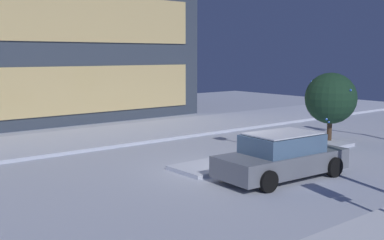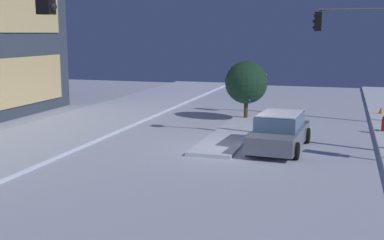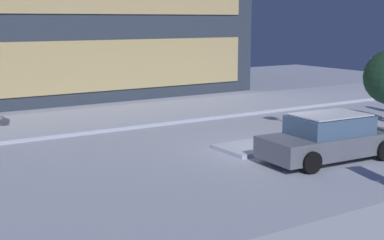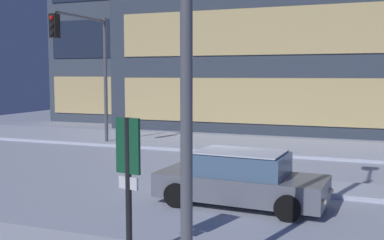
{
  "view_description": "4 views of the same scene",
  "coord_description": "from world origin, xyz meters",
  "px_view_note": "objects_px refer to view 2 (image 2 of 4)",
  "views": [
    {
      "loc": [
        -10.64,
        -11.69,
        4.0
      ],
      "look_at": [
        -0.47,
        0.91,
        1.73
      ],
      "focal_mm": 43.81,
      "sensor_mm": 36.0,
      "label": 1
    },
    {
      "loc": [
        -18.97,
        -4.35,
        4.66
      ],
      "look_at": [
        -2.6,
        0.69,
        1.67
      ],
      "focal_mm": 46.5,
      "sensor_mm": 36.0,
      "label": 2
    },
    {
      "loc": [
        -11.61,
        -13.61,
        4.42
      ],
      "look_at": [
        -2.39,
        0.85,
        1.2
      ],
      "focal_mm": 50.19,
      "sensor_mm": 36.0,
      "label": 3
    },
    {
      "loc": [
        4.21,
        -14.14,
        3.56
      ],
      "look_at": [
        -1.4,
        0.66,
        2.02
      ],
      "focal_mm": 43.86,
      "sensor_mm": 36.0,
      "label": 4
    }
  ],
  "objects_px": {
    "traffic_light_corner_near_right": "(360,42)",
    "fire_hydrant": "(384,125)",
    "decorated_tree_median": "(246,82)",
    "construction_cone": "(381,111)",
    "car_near": "(280,132)"
  },
  "relations": [
    {
      "from": "traffic_light_corner_near_right",
      "to": "fire_hydrant",
      "type": "relative_size",
      "value": 7.08
    },
    {
      "from": "fire_hydrant",
      "to": "traffic_light_corner_near_right",
      "type": "bearing_deg",
      "value": 22.57
    },
    {
      "from": "traffic_light_corner_near_right",
      "to": "fire_hydrant",
      "type": "xyz_separation_m",
      "value": [
        -2.99,
        -1.24,
        -3.82
      ]
    },
    {
      "from": "traffic_light_corner_near_right",
      "to": "decorated_tree_median",
      "type": "distance_m",
      "value": 6.2
    },
    {
      "from": "traffic_light_corner_near_right",
      "to": "fire_hydrant",
      "type": "height_order",
      "value": "traffic_light_corner_near_right"
    },
    {
      "from": "fire_hydrant",
      "to": "construction_cone",
      "type": "bearing_deg",
      "value": -2.08
    },
    {
      "from": "traffic_light_corner_near_right",
      "to": "fire_hydrant",
      "type": "distance_m",
      "value": 5.01
    },
    {
      "from": "construction_cone",
      "to": "decorated_tree_median",
      "type": "bearing_deg",
      "value": 117.19
    },
    {
      "from": "car_near",
      "to": "construction_cone",
      "type": "relative_size",
      "value": 8.65
    },
    {
      "from": "fire_hydrant",
      "to": "construction_cone",
      "type": "relative_size",
      "value": 1.56
    },
    {
      "from": "fire_hydrant",
      "to": "construction_cone",
      "type": "height_order",
      "value": "fire_hydrant"
    },
    {
      "from": "fire_hydrant",
      "to": "decorated_tree_median",
      "type": "xyz_separation_m",
      "value": [
        1.84,
        6.93,
        1.64
      ]
    },
    {
      "from": "fire_hydrant",
      "to": "car_near",
      "type": "bearing_deg",
      "value": 136.47
    },
    {
      "from": "traffic_light_corner_near_right",
      "to": "decorated_tree_median",
      "type": "xyz_separation_m",
      "value": [
        -1.15,
        5.69,
        -2.18
      ]
    },
    {
      "from": "car_near",
      "to": "decorated_tree_median",
      "type": "bearing_deg",
      "value": 25.86
    }
  ]
}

